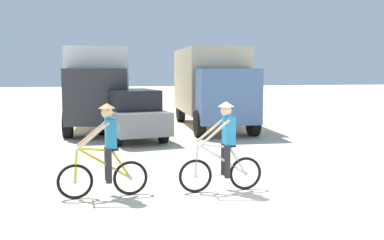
{
  "coord_description": "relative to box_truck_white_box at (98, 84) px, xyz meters",
  "views": [
    {
      "loc": [
        -2.95,
        -7.26,
        2.44
      ],
      "look_at": [
        -0.54,
        4.33,
        1.1
      ],
      "focal_mm": 41.27,
      "sensor_mm": 36.0,
      "label": 1
    }
  ],
  "objects": [
    {
      "name": "ground_plane",
      "position": [
        3.02,
        -11.8,
        -1.87
      ],
      "size": [
        120.0,
        120.0,
        0.0
      ],
      "primitive_type": "plane",
      "color": "beige"
    },
    {
      "name": "box_truck_white_box",
      "position": [
        0.0,
        0.0,
        0.0
      ],
      "size": [
        2.59,
        6.82,
        3.35
      ],
      "color": "white",
      "rests_on": "ground"
    },
    {
      "name": "box_truck_tan_camper",
      "position": [
        4.72,
        -0.8,
        0.0
      ],
      "size": [
        2.63,
        6.84,
        3.35
      ],
      "color": "#CCB78E",
      "rests_on": "ground"
    },
    {
      "name": "sedan_parked",
      "position": [
        1.1,
        -3.4,
        -0.99
      ],
      "size": [
        2.53,
        4.46,
        1.76
      ],
      "color": "slate",
      "rests_on": "ground"
    },
    {
      "name": "cyclist_orange_shirt",
      "position": [
        0.15,
        -10.58,
        -1.03
      ],
      "size": [
        1.73,
        0.52,
        1.82
      ],
      "color": "black",
      "rests_on": "ground"
    },
    {
      "name": "cyclist_cowboy_hat",
      "position": [
        2.48,
        -10.65,
        -1.03
      ],
      "size": [
        1.73,
        0.52,
        1.82
      ],
      "color": "black",
      "rests_on": "ground"
    }
  ]
}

